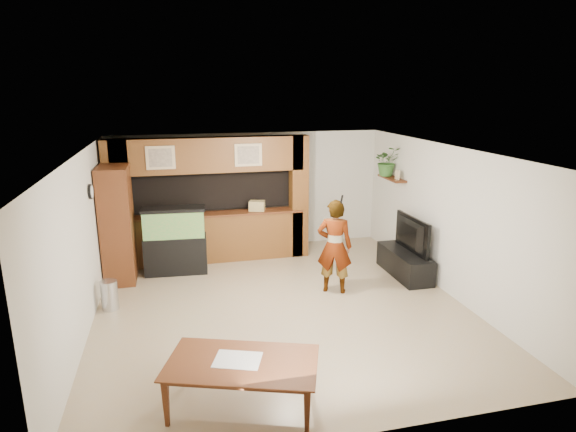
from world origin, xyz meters
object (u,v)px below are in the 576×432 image
object	(u,v)px
aquarium	(175,241)
dining_table	(242,387)
pantry_cabinet	(117,225)
person	(335,246)
television	(407,235)

from	to	relation	value
aquarium	dining_table	xyz separation A→B (m)	(0.65, -4.49, -0.35)
pantry_cabinet	aquarium	distance (m)	1.12
person	dining_table	bearing A→B (deg)	78.68
aquarium	dining_table	bearing A→B (deg)	-77.45
pantry_cabinet	dining_table	size ratio (longest dim) A/B	1.30
aquarium	person	bearing A→B (deg)	-25.89
pantry_cabinet	dining_table	xyz separation A→B (m)	(1.67, -4.37, -0.79)
dining_table	aquarium	bearing A→B (deg)	117.68
pantry_cabinet	aquarium	xyz separation A→B (m)	(1.03, 0.12, -0.44)
television	pantry_cabinet	bearing A→B (deg)	77.12
aquarium	television	bearing A→B (deg)	-10.89
television	dining_table	xyz separation A→B (m)	(-3.68, -3.31, -0.53)
person	dining_table	size ratio (longest dim) A/B	1.01
pantry_cabinet	television	size ratio (longest dim) A/B	1.84
aquarium	dining_table	distance (m)	4.55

